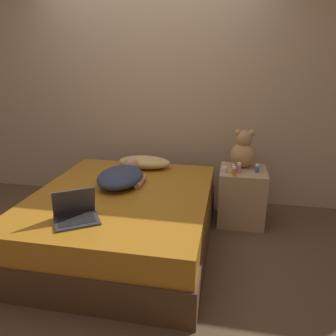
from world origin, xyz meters
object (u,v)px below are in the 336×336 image
(bottle_clear, at_px, (224,170))
(bottle_pink, at_px, (239,168))
(laptop, at_px, (76,213))
(bottle_amber, at_px, (234,171))
(teddy_bear, at_px, (243,151))
(bottle_blue, at_px, (257,169))
(person_lying, at_px, (122,176))
(bottle_red, at_px, (233,169))
(pillow, at_px, (144,162))

(bottle_clear, distance_m, bottle_pink, 0.14)
(laptop, height_order, bottle_amber, laptop)
(teddy_bear, relative_size, bottle_blue, 4.63)
(person_lying, bearing_deg, bottle_red, 16.38)
(bottle_pink, bearing_deg, person_lying, -162.41)
(teddy_bear, distance_m, bottle_clear, 0.32)
(bottle_pink, bearing_deg, laptop, -136.20)
(person_lying, relative_size, bottle_clear, 12.44)
(bottle_blue, bearing_deg, pillow, 175.00)
(teddy_bear, distance_m, bottle_pink, 0.24)
(teddy_bear, relative_size, bottle_clear, 6.71)
(person_lying, bearing_deg, bottle_pink, 16.79)
(pillow, relative_size, bottle_pink, 5.57)
(laptop, relative_size, bottle_red, 4.31)
(bottle_clear, height_order, bottle_pink, bottle_pink)
(teddy_bear, bearing_deg, bottle_red, -112.11)
(person_lying, bearing_deg, pillow, 78.67)
(teddy_bear, xyz_separation_m, bottle_pink, (-0.04, -0.20, -0.12))
(laptop, height_order, teddy_bear, teddy_bear)
(bottle_pink, bearing_deg, bottle_blue, 12.45)
(pillow, bearing_deg, person_lying, -100.53)
(bottle_red, bearing_deg, bottle_pink, 25.44)
(person_lying, distance_m, bottle_blue, 1.32)
(pillow, height_order, bottle_clear, pillow)
(bottle_blue, bearing_deg, bottle_clear, -169.29)
(pillow, bearing_deg, teddy_bear, 3.32)
(pillow, xyz_separation_m, bottle_red, (0.95, -0.17, 0.04))
(teddy_bear, height_order, bottle_pink, teddy_bear)
(teddy_bear, relative_size, bottle_red, 4.29)
(bottle_clear, xyz_separation_m, bottle_red, (0.09, -0.00, 0.02))
(person_lying, height_order, bottle_blue, person_lying)
(pillow, distance_m, bottle_red, 0.96)
(teddy_bear, bearing_deg, person_lying, -154.15)
(bottle_red, bearing_deg, bottle_amber, -84.85)
(laptop, bearing_deg, bottle_clear, 13.65)
(bottle_pink, xyz_separation_m, bottle_blue, (0.18, 0.04, -0.01))
(laptop, height_order, bottle_clear, laptop)
(bottle_blue, bearing_deg, bottle_red, -164.41)
(pillow, relative_size, laptop, 1.44)
(bottle_amber, bearing_deg, bottle_clear, 141.07)
(bottle_pink, distance_m, bottle_blue, 0.18)
(bottle_amber, xyz_separation_m, bottle_blue, (0.22, 0.14, -0.00))
(pillow, distance_m, person_lying, 0.50)
(bottle_amber, height_order, bottle_blue, bottle_amber)
(pillow, height_order, bottle_amber, bottle_amber)
(laptop, xyz_separation_m, bottle_pink, (1.18, 1.13, 0.06))
(teddy_bear, xyz_separation_m, bottle_blue, (0.14, -0.16, -0.13))
(teddy_bear, height_order, bottle_amber, teddy_bear)
(person_lying, relative_size, bottle_red, 7.94)
(bottle_clear, bearing_deg, person_lying, -161.14)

